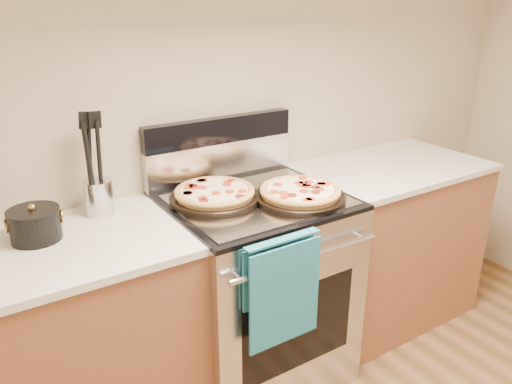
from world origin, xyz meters
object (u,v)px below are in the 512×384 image
pepperoni_pizza_front (300,193)px  saucepan (35,226)px  utensil_crock (99,197)px  pepperoni_pizza_back (215,194)px  range_body (255,291)px

pepperoni_pizza_front → saucepan: 1.06m
utensil_crock → saucepan: size_ratio=0.81×
pepperoni_pizza_back → range_body: bearing=-23.3°
pepperoni_pizza_front → pepperoni_pizza_back: bearing=148.9°
range_body → pepperoni_pizza_front: bearing=-38.2°
pepperoni_pizza_back → pepperoni_pizza_front: size_ratio=0.99×
pepperoni_pizza_back → utensil_crock: size_ratio=2.66×
utensil_crock → saucepan: 0.29m
pepperoni_pizza_back → utensil_crock: (-0.45, 0.16, 0.03)m
range_body → utensil_crock: 0.84m
range_body → pepperoni_pizza_back: (-0.16, 0.07, 0.50)m
range_body → utensil_crock: bearing=159.8°
utensil_crock → range_body: bearing=-20.2°
pepperoni_pizza_front → saucepan: size_ratio=2.19×
range_body → pepperoni_pizza_back: 0.53m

